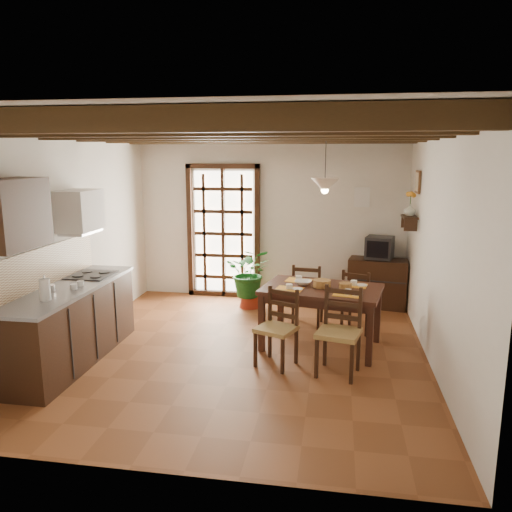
% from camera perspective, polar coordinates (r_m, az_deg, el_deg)
% --- Properties ---
extents(ground_plane, '(5.00, 5.00, 0.00)m').
position_cam_1_polar(ground_plane, '(6.38, -1.50, -10.86)').
color(ground_plane, brown).
extents(room_shell, '(4.52, 5.02, 2.81)m').
position_cam_1_polar(room_shell, '(5.93, -1.59, 5.58)').
color(room_shell, silver).
rests_on(room_shell, ground_plane).
extents(ceiling_beams, '(4.50, 4.34, 0.20)m').
position_cam_1_polar(ceiling_beams, '(5.90, -1.64, 14.05)').
color(ceiling_beams, '#301E0E').
rests_on(ceiling_beams, room_shell).
extents(french_door, '(1.26, 0.11, 2.32)m').
position_cam_1_polar(french_door, '(8.55, -3.74, 3.08)').
color(french_door, white).
rests_on(french_door, ground_plane).
extents(kitchen_counter, '(0.64, 2.25, 1.38)m').
position_cam_1_polar(kitchen_counter, '(6.34, -20.37, -7.19)').
color(kitchen_counter, black).
rests_on(kitchen_counter, ground_plane).
extents(upper_cabinet, '(0.35, 0.80, 0.70)m').
position_cam_1_polar(upper_cabinet, '(5.54, -26.00, 4.35)').
color(upper_cabinet, black).
rests_on(upper_cabinet, room_shell).
extents(range_hood, '(0.38, 0.60, 0.54)m').
position_cam_1_polar(range_hood, '(6.59, -19.51, 4.81)').
color(range_hood, white).
rests_on(range_hood, room_shell).
extents(counter_items, '(0.50, 1.43, 0.25)m').
position_cam_1_polar(counter_items, '(6.29, -20.27, -2.74)').
color(counter_items, black).
rests_on(counter_items, kitchen_counter).
extents(dining_table, '(1.60, 1.18, 0.79)m').
position_cam_1_polar(dining_table, '(6.38, 7.52, -4.44)').
color(dining_table, '#391C12').
rests_on(dining_table, ground_plane).
extents(chair_near_left, '(0.54, 0.52, 0.90)m').
position_cam_1_polar(chair_near_left, '(5.91, 2.37, -9.79)').
color(chair_near_left, '#9F7D43').
rests_on(chair_near_left, ground_plane).
extents(chair_near_right, '(0.54, 0.52, 0.98)m').
position_cam_1_polar(chair_near_right, '(5.74, 9.39, -10.33)').
color(chair_near_right, '#9F7D43').
rests_on(chair_near_right, ground_plane).
extents(chair_far_left, '(0.46, 0.44, 0.92)m').
position_cam_1_polar(chair_far_left, '(7.26, 5.91, -5.69)').
color(chair_far_left, '#9F7D43').
rests_on(chair_far_left, ground_plane).
extents(chair_far_right, '(0.52, 0.51, 0.89)m').
position_cam_1_polar(chair_far_right, '(7.14, 11.57, -6.26)').
color(chair_far_right, '#9F7D43').
rests_on(chair_far_right, ground_plane).
extents(table_setting, '(1.06, 0.70, 0.10)m').
position_cam_1_polar(table_setting, '(6.33, 7.56, -3.00)').
color(table_setting, orange).
rests_on(table_setting, dining_table).
extents(table_bowl, '(0.23, 0.23, 0.05)m').
position_cam_1_polar(table_bowl, '(6.45, 5.40, -3.03)').
color(table_bowl, white).
rests_on(table_bowl, dining_table).
extents(sideboard, '(0.98, 0.56, 0.79)m').
position_cam_1_polar(sideboard, '(8.30, 13.75, -3.01)').
color(sideboard, black).
rests_on(sideboard, ground_plane).
extents(crt_tv, '(0.49, 0.47, 0.35)m').
position_cam_1_polar(crt_tv, '(8.17, 13.95, 0.94)').
color(crt_tv, black).
rests_on(crt_tv, sideboard).
extents(fuse_box, '(0.25, 0.03, 0.32)m').
position_cam_1_polar(fuse_box, '(8.31, 12.02, 6.59)').
color(fuse_box, white).
rests_on(fuse_box, room_shell).
extents(plant_pot, '(0.34, 0.34, 0.21)m').
position_cam_1_polar(plant_pot, '(8.10, -0.71, -5.12)').
color(plant_pot, maroon).
rests_on(plant_pot, ground_plane).
extents(potted_plant, '(2.05, 1.81, 2.08)m').
position_cam_1_polar(potted_plant, '(7.98, -0.72, -1.95)').
color(potted_plant, '#144C19').
rests_on(potted_plant, ground_plane).
extents(wall_shelf, '(0.20, 0.42, 0.20)m').
position_cam_1_polar(wall_shelf, '(7.52, 17.12, 4.00)').
color(wall_shelf, black).
rests_on(wall_shelf, room_shell).
extents(shelf_vase, '(0.15, 0.15, 0.15)m').
position_cam_1_polar(shelf_vase, '(7.50, 17.18, 5.05)').
color(shelf_vase, '#B2BFB2').
rests_on(shelf_vase, wall_shelf).
extents(shelf_flowers, '(0.14, 0.14, 0.36)m').
position_cam_1_polar(shelf_flowers, '(7.48, 17.27, 6.63)').
color(shelf_flowers, orange).
rests_on(shelf_flowers, shelf_vase).
extents(framed_picture, '(0.03, 0.32, 0.32)m').
position_cam_1_polar(framed_picture, '(7.48, 18.00, 8.07)').
color(framed_picture, brown).
rests_on(framed_picture, room_shell).
extents(pendant_lamp, '(0.36, 0.36, 0.84)m').
position_cam_1_polar(pendant_lamp, '(6.24, 7.89, 8.19)').
color(pendant_lamp, black).
rests_on(pendant_lamp, room_shell).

